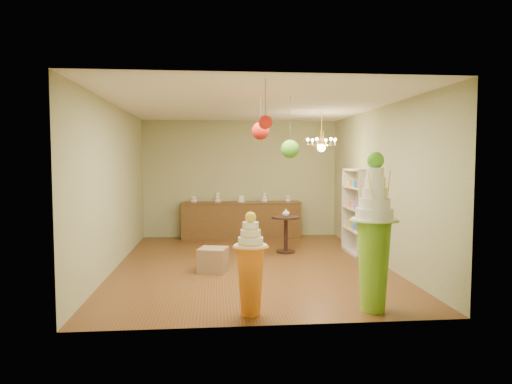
{
  "coord_description": "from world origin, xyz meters",
  "views": [
    {
      "loc": [
        -0.68,
        -8.56,
        1.98
      ],
      "look_at": [
        0.11,
        0.0,
        1.38
      ],
      "focal_mm": 32.0,
      "sensor_mm": 36.0,
      "label": 1
    }
  ],
  "objects": [
    {
      "name": "wall_front",
      "position": [
        0.0,
        -3.25,
        1.5
      ],
      "size": [
        5.0,
        0.04,
        3.0
      ],
      "primitive_type": "cube",
      "color": "tan",
      "rests_on": "ground"
    },
    {
      "name": "shelving_unit",
      "position": [
        2.34,
        0.8,
        0.9
      ],
      "size": [
        0.33,
        1.2,
        1.8
      ],
      "color": "beige",
      "rests_on": "floor"
    },
    {
      "name": "pom_red_right",
      "position": [
        -0.04,
        -2.86,
        2.46
      ],
      "size": [
        0.18,
        0.18,
        0.63
      ],
      "color": "#383128",
      "rests_on": "ceiling"
    },
    {
      "name": "pom_red_left",
      "position": [
        0.03,
        -1.6,
        2.43
      ],
      "size": [
        0.27,
        0.27,
        0.71
      ],
      "color": "#383128",
      "rests_on": "ceiling"
    },
    {
      "name": "vase",
      "position": [
        0.84,
        1.03,
        0.86
      ],
      "size": [
        0.16,
        0.16,
        0.16
      ],
      "primitive_type": "imported",
      "rotation": [
        0.0,
        0.0,
        -0.0
      ],
      "color": "beige",
      "rests_on": "round_table"
    },
    {
      "name": "burlap_riser",
      "position": [
        -0.71,
        -0.53,
        0.21
      ],
      "size": [
        0.58,
        0.58,
        0.43
      ],
      "primitive_type": "cube",
      "rotation": [
        0.0,
        0.0,
        -0.27
      ],
      "color": "olive",
      "rests_on": "floor"
    },
    {
      "name": "wall_back",
      "position": [
        0.0,
        3.25,
        1.5
      ],
      "size": [
        5.0,
        0.04,
        3.0
      ],
      "primitive_type": "cube",
      "color": "tan",
      "rests_on": "ground"
    },
    {
      "name": "floor",
      "position": [
        0.0,
        0.0,
        0.0
      ],
      "size": [
        6.5,
        6.5,
        0.0
      ],
      "primitive_type": "plane",
      "color": "brown",
      "rests_on": "ground"
    },
    {
      "name": "chandelier",
      "position": [
        1.59,
        0.98,
        2.3
      ],
      "size": [
        0.69,
        0.69,
        0.85
      ],
      "rotation": [
        0.0,
        0.0,
        -0.04
      ],
      "color": "#F1B055",
      "rests_on": "ceiling"
    },
    {
      "name": "pom_green_mid",
      "position": [
        0.53,
        -1.34,
        2.16
      ],
      "size": [
        0.29,
        0.29,
        0.98
      ],
      "color": "#383128",
      "rests_on": "ceiling"
    },
    {
      "name": "pedestal_green",
      "position": [
        1.39,
        -2.85,
        0.87
      ],
      "size": [
        0.61,
        0.61,
        2.09
      ],
      "rotation": [
        0.0,
        0.0,
        0.02
      ],
      "color": "#7CC12A",
      "rests_on": "floor"
    },
    {
      "name": "wall_right",
      "position": [
        2.5,
        0.0,
        1.5
      ],
      "size": [
        0.04,
        6.5,
        3.0
      ],
      "primitive_type": "cube",
      "color": "tan",
      "rests_on": "ground"
    },
    {
      "name": "wall_left",
      "position": [
        -2.5,
        0.0,
        1.5
      ],
      "size": [
        0.04,
        6.5,
        3.0
      ],
      "primitive_type": "cube",
      "color": "tan",
      "rests_on": "ground"
    },
    {
      "name": "round_table",
      "position": [
        0.84,
        1.03,
        0.5
      ],
      "size": [
        0.64,
        0.64,
        0.78
      ],
      "rotation": [
        0.0,
        0.0,
        0.06
      ],
      "color": "black",
      "rests_on": "floor"
    },
    {
      "name": "sideboard",
      "position": [
        0.0,
        2.97,
        0.48
      ],
      "size": [
        3.04,
        0.54,
        1.16
      ],
      "color": "#56381B",
      "rests_on": "floor"
    },
    {
      "name": "ceiling",
      "position": [
        0.0,
        0.0,
        3.0
      ],
      "size": [
        6.5,
        6.5,
        0.0
      ],
      "primitive_type": "plane",
      "rotation": [
        3.14,
        0.0,
        0.0
      ],
      "color": "white",
      "rests_on": "ground"
    },
    {
      "name": "pedestal_orange",
      "position": [
        -0.23,
        -2.85,
        0.56
      ],
      "size": [
        0.55,
        0.55,
        1.33
      ],
      "rotation": [
        0.0,
        0.0,
        0.37
      ],
      "color": "orange",
      "rests_on": "floor"
    }
  ]
}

